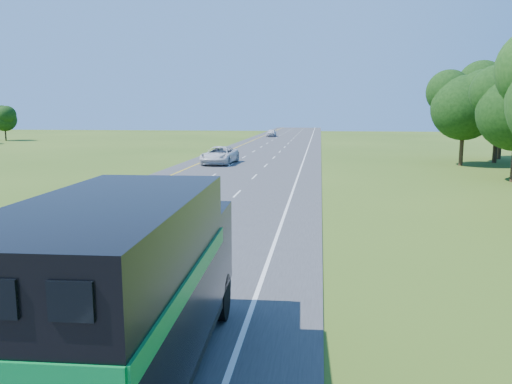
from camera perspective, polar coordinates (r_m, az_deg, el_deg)
road at (r=45.68m, az=-1.97°, el=2.26°), size 15.00×260.00×0.04m
lane_markings at (r=45.68m, az=-1.97°, el=2.29°), size 11.15×260.00×0.01m
horse_truck at (r=9.98m, az=-14.46°, el=-10.68°), size 3.17×9.15×4.01m
white_suv at (r=53.00m, az=-4.18°, el=4.21°), size 3.40×6.72×1.82m
far_car at (r=110.79m, az=1.77°, el=6.77°), size 2.02×4.84×1.64m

